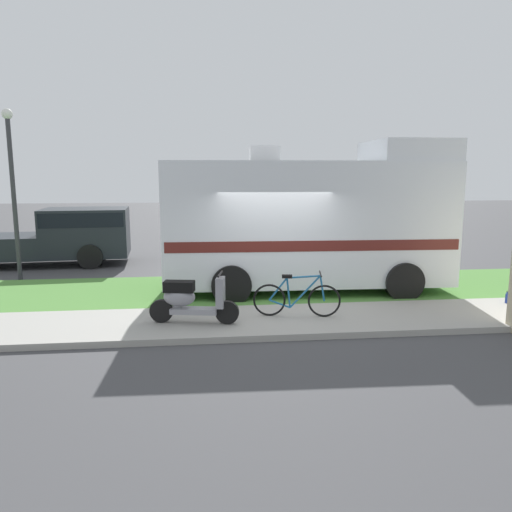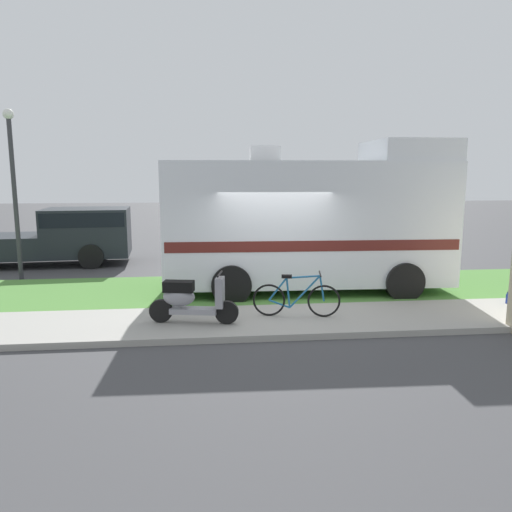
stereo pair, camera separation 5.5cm
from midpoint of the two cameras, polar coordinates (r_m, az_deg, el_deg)
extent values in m
plane|color=#424244|center=(10.82, 2.54, -5.98)|extent=(80.00, 80.00, 0.00)
cube|color=#9E9B93|center=(9.67, 3.62, -7.52)|extent=(24.00, 2.00, 0.12)
cube|color=#4C8438|center=(12.25, 1.49, -3.93)|extent=(24.00, 3.40, 0.08)
cube|color=silver|center=(12.12, 5.91, 4.02)|extent=(6.83, 2.67, 2.87)
cube|color=silver|center=(12.75, 17.31, 11.51)|extent=(1.87, 2.38, 0.50)
cube|color=#591E19|center=(12.16, 5.87, 1.99)|extent=(6.70, 2.68, 0.24)
cube|color=black|center=(13.10, 20.65, 6.08)|extent=(0.15, 2.08, 0.90)
cube|color=silver|center=(11.93, 1.14, 11.76)|extent=(0.72, 0.62, 0.36)
cylinder|color=black|center=(13.93, 13.47, -0.82)|extent=(0.91, 0.31, 0.90)
cylinder|color=black|center=(11.76, 16.94, -2.87)|extent=(0.91, 0.31, 0.90)
cylinder|color=black|center=(13.27, -3.01, -1.08)|extent=(0.91, 0.31, 0.90)
cylinder|color=black|center=(10.97, -2.73, -3.34)|extent=(0.91, 0.31, 0.90)
cylinder|color=black|center=(9.23, -3.24, -6.54)|extent=(0.45, 0.18, 0.44)
cylinder|color=black|center=(9.48, -10.80, -6.27)|extent=(0.45, 0.18, 0.44)
cube|color=gray|center=(9.33, -7.07, -6.30)|extent=(0.91, 0.44, 0.10)
cube|color=black|center=(9.27, -8.80, -3.50)|extent=(0.60, 0.36, 0.20)
ellipsoid|color=gray|center=(9.32, -8.77, -4.70)|extent=(0.65, 0.41, 0.36)
cube|color=gray|center=(9.15, -4.04, -4.23)|extent=(0.20, 0.34, 0.56)
cylinder|color=black|center=(9.07, -4.06, -2.08)|extent=(0.13, 0.50, 0.04)
sphere|color=white|center=(9.11, -4.05, -3.13)|extent=(0.12, 0.12, 0.12)
torus|color=black|center=(9.71, 8.05, -5.19)|extent=(0.64, 0.15, 0.64)
torus|color=black|center=(9.69, 1.68, -5.13)|extent=(0.64, 0.15, 0.64)
cylinder|color=#1E6699|center=(9.64, 5.84, -4.16)|extent=(0.60, 0.14, 0.67)
cylinder|color=#1E6699|center=(9.65, 3.92, -4.28)|extent=(0.10, 0.05, 0.60)
cylinder|color=#1E6699|center=(9.58, 5.67, -2.43)|extent=(0.64, 0.15, 0.09)
cylinder|color=#1E6699|center=(9.70, 2.88, -5.56)|extent=(0.42, 0.11, 0.18)
cylinder|color=#1E6699|center=(9.63, 2.71, -3.85)|extent=(0.37, 0.10, 0.47)
cylinder|color=#1E6699|center=(9.64, 7.83, -3.76)|extent=(0.13, 0.06, 0.51)
cube|color=black|center=(9.57, 3.75, -2.38)|extent=(0.21, 0.13, 0.06)
cylinder|color=black|center=(9.58, 7.61, -2.07)|extent=(0.12, 0.52, 0.03)
cube|color=#1E2328|center=(16.75, -18.86, 2.67)|extent=(2.75, 2.11, 1.51)
cube|color=black|center=(16.70, -18.95, 4.22)|extent=(2.62, 2.12, 0.44)
cylinder|color=black|center=(17.70, -17.68, 0.93)|extent=(0.78, 0.30, 0.76)
cylinder|color=black|center=(15.90, -18.48, -0.04)|extent=(0.78, 0.30, 0.76)
cylinder|color=navy|center=(11.97, 27.25, -4.43)|extent=(0.07, 0.07, 0.20)
cylinder|color=navy|center=(11.95, 27.30, -3.86)|extent=(0.03, 0.03, 0.04)
cylinder|color=black|center=(11.94, 27.31, -3.74)|extent=(0.03, 0.03, 0.02)
cylinder|color=#333338|center=(14.80, -26.05, 5.73)|extent=(0.12, 0.12, 4.31)
sphere|color=silver|center=(14.86, -26.72, 14.51)|extent=(0.28, 0.28, 0.28)
camera|label=1|loc=(0.03, -89.85, 0.02)|focal=34.48mm
camera|label=2|loc=(0.03, 90.15, -0.02)|focal=34.48mm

